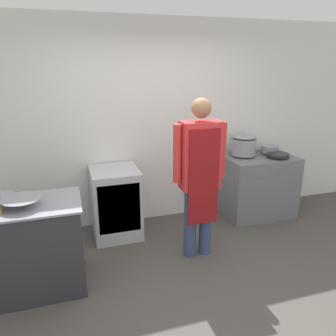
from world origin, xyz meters
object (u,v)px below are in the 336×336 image
at_px(mixing_bowl, 22,203).
at_px(saute_pan, 278,155).
at_px(stock_pot, 244,145).
at_px(fridge_unit, 116,203).
at_px(stove, 258,186).
at_px(sauce_pot, 269,149).
at_px(person_cook, 200,171).

distance_m(mixing_bowl, saute_pan, 3.30).
bearing_deg(mixing_bowl, saute_pan, 13.28).
xyz_separation_m(stock_pot, saute_pan, (0.42, -0.22, -0.12)).
height_order(fridge_unit, mixing_bowl, mixing_bowl).
height_order(stove, saute_pan, saute_pan).
height_order(stove, sauce_pot, sauce_pot).
height_order(stove, fridge_unit, stove).
distance_m(fridge_unit, saute_pan, 2.31).
bearing_deg(stock_pot, stove, -26.15).
xyz_separation_m(stove, fridge_unit, (-2.06, 0.03, -0.00)).
distance_m(mixing_bowl, sauce_pot, 3.35).
bearing_deg(person_cook, mixing_bowl, -175.53).
relative_size(mixing_bowl, stock_pot, 1.05).
xyz_separation_m(fridge_unit, stock_pot, (1.83, 0.08, 0.60)).
relative_size(saute_pan, sauce_pot, 1.29).
distance_m(fridge_unit, mixing_bowl, 1.40).
xyz_separation_m(mixing_bowl, stock_pot, (2.79, 0.97, 0.10)).
relative_size(stove, sauce_pot, 4.23).
bearing_deg(person_cook, saute_pan, 23.36).
bearing_deg(saute_pan, mixing_bowl, -166.72).
height_order(stove, stock_pot, stock_pot).
distance_m(stock_pot, saute_pan, 0.49).
bearing_deg(sauce_pot, stock_pot, 180.00).
distance_m(person_cook, sauce_pot, 1.66).
bearing_deg(stock_pot, mixing_bowl, -160.76).
relative_size(mixing_bowl, saute_pan, 1.16).
bearing_deg(stock_pot, sauce_pot, 0.00).
height_order(fridge_unit, saute_pan, saute_pan).
relative_size(stove, fridge_unit, 1.12).
relative_size(stock_pot, saute_pan, 1.11).
bearing_deg(fridge_unit, sauce_pot, 2.09).
bearing_deg(person_cook, stock_pot, 39.51).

